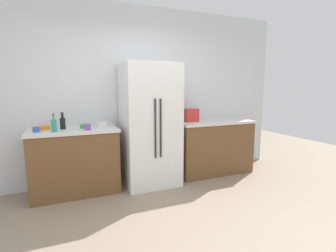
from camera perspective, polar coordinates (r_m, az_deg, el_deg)
The scene contains 13 objects.
ground_plane at distance 2.83m, azimuth 2.29°, elevation -23.27°, with size 11.05×11.05×0.00m, color gray.
kitchen_back_panel at distance 4.17m, azimuth -8.66°, elevation 7.14°, with size 5.52×0.10×2.78m, color silver.
counter_left at distance 3.83m, azimuth -20.30°, elevation -7.49°, with size 1.20×0.61×0.93m.
counter_right at distance 4.53m, azimuth 10.10°, elevation -4.63°, with size 1.37×0.61×0.93m.
refrigerator at distance 3.87m, azimuth -4.12°, elevation 0.23°, with size 0.82×0.72×1.86m.
toaster at distance 4.29m, azimuth 5.19°, elevation 2.48°, with size 0.23×0.17×0.22m, color red.
bottle_a at distance 3.77m, azimuth -22.78°, elevation 0.69°, with size 0.07×0.07×0.24m.
bottle_b at distance 3.59m, azimuth -24.45°, elevation 0.15°, with size 0.07×0.07×0.24m.
cup_a at distance 3.58m, azimuth -17.77°, elevation -0.27°, with size 0.09×0.09×0.08m, color purple.
cup_b at distance 3.67m, azimuth -27.79°, elevation -0.71°, with size 0.08×0.08×0.07m, color blue.
bowl_a at distance 3.78m, azimuth -18.31°, elevation 0.00°, with size 0.14×0.14×0.06m, color green.
bowl_b at distance 3.86m, azimuth -14.78°, elevation 0.35°, with size 0.18×0.18×0.06m, color white.
bowl_c at distance 3.85m, azimuth -26.55°, elevation -0.37°, with size 0.19×0.19×0.05m, color orange.
Camera 1 is at (-1.03, -2.17, 1.50)m, focal length 26.87 mm.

